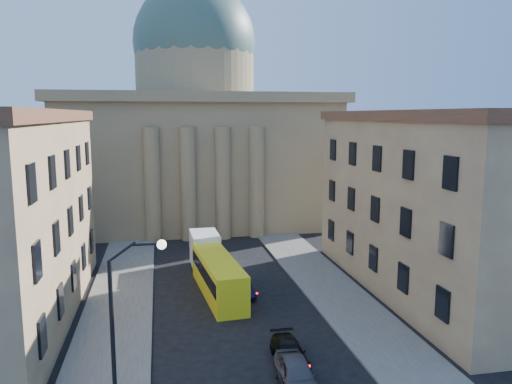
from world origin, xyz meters
TOP-DOWN VIEW (x-y plane):
  - sidewalk_left at (-8.50, 18.00)m, footprint 5.00×60.00m
  - sidewalk_right at (8.50, 18.00)m, footprint 5.00×60.00m
  - church at (0.00, 55.47)m, footprint 68.02×28.76m
  - building_right at (17.00, 22.00)m, footprint 11.60×26.60m
  - street_lamp at (-6.97, 8.00)m, footprint 2.62×0.44m
  - car_right_mid at (1.94, 12.30)m, footprint 1.82×4.31m
  - car_right_far at (1.61, 9.56)m, footprint 1.99×4.67m
  - car_right_distant at (1.06, 23.69)m, footprint 1.70×3.82m
  - city_bus at (-0.80, 24.31)m, footprint 3.40×10.85m
  - box_truck at (-1.19, 30.61)m, footprint 2.62×6.29m

SIDE VIEW (x-z plane):
  - sidewalk_left at x=-8.50m, z-range 0.00..0.15m
  - sidewalk_right at x=8.50m, z-range 0.00..0.15m
  - car_right_distant at x=1.06m, z-range 0.00..1.22m
  - car_right_mid at x=1.94m, z-range 0.00..1.24m
  - car_right_far at x=1.61m, z-range 0.00..1.57m
  - city_bus at x=-0.80m, z-range 0.11..3.12m
  - box_truck at x=-1.19m, z-range -0.09..3.32m
  - street_lamp at x=-6.97m, z-range 0.87..9.70m
  - building_right at x=17.00m, z-range 0.07..14.77m
  - church at x=0.00m, z-range -6.42..30.18m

